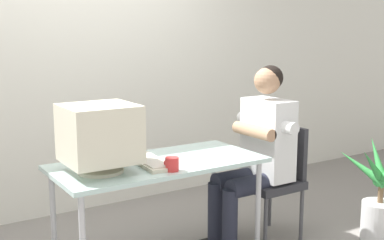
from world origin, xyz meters
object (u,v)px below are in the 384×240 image
(potted_plant, at_px, (380,198))
(desk_mug, at_px, (172,164))
(desk, at_px, (159,170))
(office_chair, at_px, (275,175))
(keyboard, at_px, (150,161))
(person_seated, at_px, (257,149))
(crt_monitor, at_px, (100,134))

(potted_plant, height_order, desk_mug, desk_mug)
(desk, height_order, office_chair, office_chair)
(desk, bearing_deg, desk_mug, -99.73)
(potted_plant, bearing_deg, keyboard, 164.01)
(desk, distance_m, person_seated, 0.82)
(desk, bearing_deg, keyboard, -162.36)
(keyboard, relative_size, desk_mug, 5.03)
(desk, height_order, potted_plant, potted_plant)
(office_chair, height_order, person_seated, person_seated)
(desk, bearing_deg, crt_monitor, -175.21)
(crt_monitor, distance_m, keyboard, 0.40)
(office_chair, bearing_deg, desk_mug, -168.46)
(keyboard, relative_size, person_seated, 0.36)
(desk, xyz_separation_m, office_chair, (1.00, -0.03, -0.18))
(crt_monitor, relative_size, person_seated, 0.32)
(desk, distance_m, office_chair, 1.02)
(potted_plant, bearing_deg, person_seated, 149.06)
(office_chair, bearing_deg, keyboard, 179.88)
(person_seated, bearing_deg, keyboard, 179.86)
(desk_mug, bearing_deg, person_seated, 13.89)
(keyboard, relative_size, office_chair, 0.55)
(keyboard, xyz_separation_m, potted_plant, (1.71, -0.49, -0.42))
(person_seated, height_order, potted_plant, person_seated)
(keyboard, relative_size, potted_plant, 0.60)
(keyboard, height_order, person_seated, person_seated)
(person_seated, xyz_separation_m, potted_plant, (0.81, -0.49, -0.39))
(desk, height_order, crt_monitor, crt_monitor)
(crt_monitor, height_order, person_seated, person_seated)
(keyboard, bearing_deg, office_chair, -0.12)
(crt_monitor, distance_m, desk_mug, 0.47)
(desk_mug, bearing_deg, office_chair, 11.54)
(keyboard, distance_m, potted_plant, 1.82)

